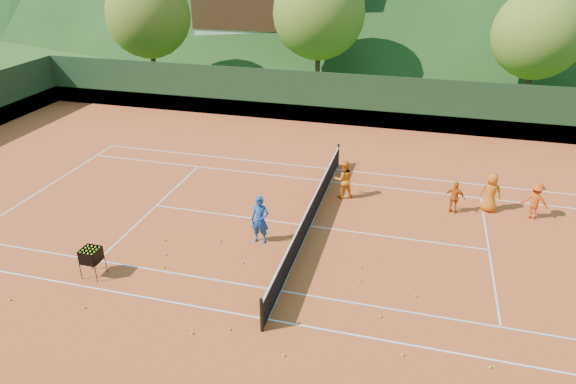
% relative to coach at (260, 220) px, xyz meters
% --- Properties ---
extents(ground, '(400.00, 400.00, 0.00)m').
position_rel_coach_xyz_m(ground, '(1.46, 1.54, -0.91)').
color(ground, '#284C17').
rests_on(ground, ground).
extents(clay_court, '(40.00, 24.00, 0.02)m').
position_rel_coach_xyz_m(clay_court, '(1.46, 1.54, -0.90)').
color(clay_court, '#C74D20').
rests_on(clay_court, ground).
extents(coach, '(0.66, 0.43, 1.78)m').
position_rel_coach_xyz_m(coach, '(0.00, 0.00, 0.00)').
color(coach, '#17459A').
rests_on(coach, clay_court).
extents(student_a, '(0.98, 0.89, 1.65)m').
position_rel_coach_xyz_m(student_a, '(2.26, 4.27, -0.07)').
color(student_a, orange).
rests_on(student_a, clay_court).
extents(student_b, '(0.83, 0.50, 1.32)m').
position_rel_coach_xyz_m(student_b, '(6.69, 4.07, -0.23)').
color(student_b, '#D36312').
rests_on(student_b, clay_court).
extents(student_c, '(0.84, 0.60, 1.60)m').
position_rel_coach_xyz_m(student_c, '(8.04, 4.57, -0.09)').
color(student_c, '#CE6B12').
rests_on(student_c, clay_court).
extents(student_d, '(1.03, 0.70, 1.48)m').
position_rel_coach_xyz_m(student_d, '(9.63, 4.41, -0.15)').
color(student_d, '#DB4F13').
rests_on(student_d, clay_court).
extents(tennis_ball_1, '(0.07, 0.07, 0.07)m').
position_rel_coach_xyz_m(tennis_ball_1, '(3.78, -1.46, -0.86)').
color(tennis_ball_1, '#C8EF27').
rests_on(tennis_ball_1, clay_court).
extents(tennis_ball_2, '(0.07, 0.07, 0.07)m').
position_rel_coach_xyz_m(tennis_ball_2, '(3.68, -0.67, -0.86)').
color(tennis_ball_2, '#C8EF27').
rests_on(tennis_ball_2, clay_court).
extents(tennis_ball_6, '(0.07, 0.07, 0.07)m').
position_rel_coach_xyz_m(tennis_ball_6, '(-0.16, -1.49, -0.86)').
color(tennis_ball_6, '#C8EF27').
rests_on(tennis_ball_6, clay_court).
extents(tennis_ball_7, '(0.07, 0.07, 0.07)m').
position_rel_coach_xyz_m(tennis_ball_7, '(-1.40, -0.39, -0.86)').
color(tennis_ball_7, '#C8EF27').
rests_on(tennis_ball_7, clay_court).
extents(tennis_ball_8, '(0.07, 0.07, 0.07)m').
position_rel_coach_xyz_m(tennis_ball_8, '(0.59, -4.66, -0.86)').
color(tennis_ball_8, '#C8EF27').
rests_on(tennis_ball_8, clay_court).
extents(tennis_ball_9, '(0.07, 0.07, 0.07)m').
position_rel_coach_xyz_m(tennis_ball_9, '(7.44, -4.26, -0.86)').
color(tennis_ball_9, '#C8EF27').
rests_on(tennis_ball_9, clay_court).
extents(tennis_ball_10, '(0.07, 0.07, 0.07)m').
position_rel_coach_xyz_m(tennis_ball_10, '(-2.59, -2.40, -0.86)').
color(tennis_ball_10, '#C8EF27').
rests_on(tennis_ball_10, clay_court).
extents(tennis_ball_12, '(0.07, 0.07, 0.07)m').
position_rel_coach_xyz_m(tennis_ball_12, '(5.51, -1.80, -0.86)').
color(tennis_ball_12, '#C8EF27').
rests_on(tennis_ball_12, clay_court).
extents(tennis_ball_14, '(0.07, 0.07, 0.07)m').
position_rel_coach_xyz_m(tennis_ball_14, '(4.56, -3.03, -0.86)').
color(tennis_ball_14, '#C8EF27').
rests_on(tennis_ball_14, clay_court).
extents(tennis_ball_16, '(0.07, 0.07, 0.07)m').
position_rel_coach_xyz_m(tennis_ball_16, '(-3.87, -4.88, -0.86)').
color(tennis_ball_16, '#C8EF27').
rests_on(tennis_ball_16, clay_court).
extents(tennis_ball_17, '(0.07, 0.07, 0.07)m').
position_rel_coach_xyz_m(tennis_ball_17, '(2.30, -5.21, -0.86)').
color(tennis_ball_17, '#C8EF27').
rests_on(tennis_ball_17, clay_court).
extents(tennis_ball_18, '(0.07, 0.07, 0.07)m').
position_rel_coach_xyz_m(tennis_ball_18, '(-6.23, -5.13, -0.86)').
color(tennis_ball_18, '#C8EF27').
rests_on(tennis_ball_18, clay_court).
extents(tennis_ball_19, '(0.07, 0.07, 0.07)m').
position_rel_coach_xyz_m(tennis_ball_19, '(-0.34, -5.07, -0.86)').
color(tennis_ball_19, '#C8EF27').
rests_on(tennis_ball_19, clay_court).
extents(tennis_ball_20, '(0.07, 0.07, 0.07)m').
position_rel_coach_xyz_m(tennis_ball_20, '(-2.87, -1.68, -0.86)').
color(tennis_ball_20, '#C8EF27').
rests_on(tennis_ball_20, clay_court).
extents(tennis_ball_21, '(0.07, 0.07, 0.07)m').
position_rel_coach_xyz_m(tennis_ball_21, '(5.27, -4.40, -0.86)').
color(tennis_ball_21, '#C8EF27').
rests_on(tennis_ball_21, clay_court).
extents(tennis_ball_22, '(0.07, 0.07, 0.07)m').
position_rel_coach_xyz_m(tennis_ball_22, '(-3.36, -0.83, -0.86)').
color(tennis_ball_22, '#C8EF27').
rests_on(tennis_ball_22, clay_court).
extents(court_lines, '(23.83, 11.03, 0.00)m').
position_rel_coach_xyz_m(court_lines, '(1.46, 1.54, -0.89)').
color(court_lines, white).
rests_on(court_lines, clay_court).
extents(tennis_net, '(0.10, 12.07, 1.10)m').
position_rel_coach_xyz_m(tennis_net, '(1.46, 1.54, -0.39)').
color(tennis_net, black).
rests_on(tennis_net, clay_court).
extents(perimeter_fence, '(40.40, 24.24, 3.00)m').
position_rel_coach_xyz_m(perimeter_fence, '(1.46, 1.54, 0.36)').
color(perimeter_fence, black).
rests_on(perimeter_fence, clay_court).
extents(ball_hopper, '(0.57, 0.57, 1.00)m').
position_rel_coach_xyz_m(ball_hopper, '(-4.53, -3.34, -0.14)').
color(ball_hopper, black).
rests_on(ball_hopper, clay_court).
extents(tree_a, '(6.00, 6.00, 7.88)m').
position_rel_coach_xyz_m(tree_a, '(-14.54, 19.54, 3.96)').
color(tree_a, '#3F2819').
rests_on(tree_a, ground).
extents(tree_b, '(6.40, 6.40, 8.40)m').
position_rel_coach_xyz_m(tree_b, '(-2.54, 21.54, 4.28)').
color(tree_b, '#412C1A').
rests_on(tree_b, ground).
extents(tree_c, '(5.60, 5.60, 7.35)m').
position_rel_coach_xyz_m(tree_c, '(11.46, 20.54, 3.63)').
color(tree_c, '#3E2818').
rests_on(tree_c, ground).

